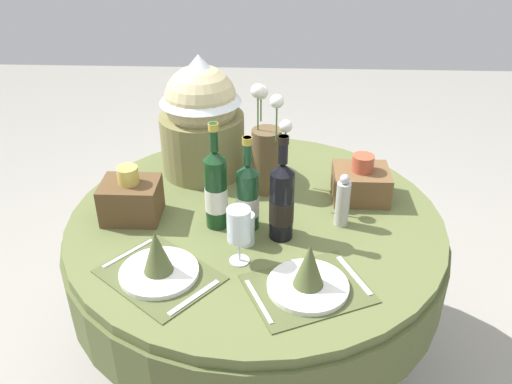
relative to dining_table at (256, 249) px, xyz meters
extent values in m
plane|color=#9E998E|center=(0.00, 0.00, -0.61)|extent=(8.00, 8.00, 0.00)
cylinder|color=#5B6638|center=(0.00, 0.00, 0.13)|extent=(1.32, 1.32, 0.04)
cylinder|color=#545D33|center=(0.00, 0.00, 0.00)|extent=(1.35, 1.35, 0.21)
cylinder|color=black|center=(0.00, 0.00, -0.24)|extent=(0.12, 0.12, 0.69)
cylinder|color=black|center=(0.00, 0.00, -0.59)|extent=(0.65, 0.65, 0.03)
cube|color=#4E562F|center=(-0.28, -0.34, 0.15)|extent=(0.43, 0.42, 0.00)
cylinder|color=white|center=(-0.28, -0.34, 0.16)|extent=(0.24, 0.24, 0.02)
cone|color=#4C562D|center=(-0.28, -0.34, 0.24)|extent=(0.09, 0.09, 0.14)
cube|color=silver|center=(-0.40, -0.24, 0.15)|extent=(0.13, 0.15, 0.00)
cube|color=silver|center=(-0.16, -0.44, 0.15)|extent=(0.13, 0.16, 0.00)
cube|color=#4E562F|center=(0.17, -0.38, 0.15)|extent=(0.42, 0.38, 0.00)
cylinder|color=white|center=(0.17, -0.38, 0.16)|extent=(0.24, 0.24, 0.02)
cone|color=#4C562D|center=(0.17, -0.38, 0.24)|extent=(0.09, 0.09, 0.14)
cube|color=silver|center=(0.03, -0.44, 0.15)|extent=(0.09, 0.18, 0.00)
cube|color=silver|center=(0.31, -0.32, 0.15)|extent=(0.09, 0.18, 0.00)
cylinder|color=brown|center=(0.03, 0.19, 0.27)|extent=(0.11, 0.11, 0.25)
sphere|color=white|center=(0.00, 0.19, 0.54)|extent=(0.05, 0.05, 0.05)
cylinder|color=#4C7038|center=(0.00, 0.19, 0.46)|extent=(0.01, 0.01, 0.13)
sphere|color=white|center=(0.10, 0.12, 0.44)|extent=(0.05, 0.05, 0.05)
cylinder|color=#4C7038|center=(0.10, 0.12, 0.41)|extent=(0.01, 0.01, 0.03)
sphere|color=white|center=(0.07, 0.10, 0.54)|extent=(0.05, 0.05, 0.05)
cylinder|color=#4C7038|center=(0.07, 0.10, 0.46)|extent=(0.01, 0.01, 0.13)
sphere|color=white|center=(0.01, 0.27, 0.51)|extent=(0.05, 0.05, 0.05)
cylinder|color=#4C7038|center=(0.01, 0.27, 0.44)|extent=(0.01, 0.01, 0.10)
cylinder|color=black|center=(0.09, -0.12, 0.27)|extent=(0.08, 0.08, 0.24)
cylinder|color=black|center=(0.09, -0.12, 0.25)|extent=(0.08, 0.08, 0.08)
cone|color=black|center=(0.09, -0.12, 0.41)|extent=(0.08, 0.08, 0.04)
cylinder|color=black|center=(0.09, -0.12, 0.47)|extent=(0.03, 0.03, 0.09)
cylinder|color=black|center=(0.09, -0.12, 0.50)|extent=(0.03, 0.03, 0.02)
cylinder|color=#194223|center=(-0.02, -0.06, 0.25)|extent=(0.08, 0.08, 0.21)
cylinder|color=silver|center=(-0.02, -0.06, 0.23)|extent=(0.08, 0.08, 0.07)
cone|color=#194223|center=(-0.02, -0.06, 0.37)|extent=(0.08, 0.08, 0.03)
cylinder|color=#194223|center=(-0.02, -0.06, 0.44)|extent=(0.03, 0.03, 0.09)
cylinder|color=#B29933|center=(-0.02, -0.06, 0.47)|extent=(0.03, 0.03, 0.02)
cylinder|color=#143819|center=(-0.13, -0.06, 0.27)|extent=(0.08, 0.08, 0.25)
cylinder|color=silver|center=(-0.13, -0.06, 0.25)|extent=(0.08, 0.08, 0.09)
cone|color=#143819|center=(-0.13, -0.06, 0.42)|extent=(0.08, 0.08, 0.03)
cylinder|color=#143819|center=(-0.13, -0.06, 0.48)|extent=(0.03, 0.03, 0.09)
cylinder|color=#B29933|center=(-0.13, -0.06, 0.52)|extent=(0.03, 0.03, 0.02)
cylinder|color=silver|center=(-0.04, -0.26, 0.15)|extent=(0.06, 0.06, 0.00)
cylinder|color=silver|center=(-0.04, -0.26, 0.19)|extent=(0.01, 0.01, 0.08)
cylinder|color=silver|center=(-0.04, -0.26, 0.29)|extent=(0.07, 0.07, 0.11)
cylinder|color=silver|center=(-0.03, -0.16, 0.20)|extent=(0.06, 0.06, 0.11)
cylinder|color=#B7B2AD|center=(0.30, -0.03, 0.23)|extent=(0.05, 0.05, 0.16)
sphere|color=#B7B7BC|center=(0.30, -0.03, 0.32)|extent=(0.03, 0.03, 0.03)
cylinder|color=olive|center=(-0.22, 0.33, 0.27)|extent=(0.33, 0.33, 0.24)
sphere|color=#C6B784|center=(-0.22, 0.33, 0.44)|extent=(0.28, 0.28, 0.28)
cone|color=silver|center=(-0.22, 0.33, 0.54)|extent=(0.31, 0.31, 0.18)
cube|color=brown|center=(-0.43, -0.02, 0.22)|extent=(0.20, 0.16, 0.14)
cylinder|color=gold|center=(-0.43, -0.02, 0.31)|extent=(0.07, 0.07, 0.06)
cube|color=brown|center=(0.38, 0.15, 0.20)|extent=(0.20, 0.18, 0.11)
cylinder|color=#B24C33|center=(0.38, 0.15, 0.29)|extent=(0.08, 0.08, 0.06)
camera|label=1|loc=(0.07, -1.60, 1.20)|focal=37.92mm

